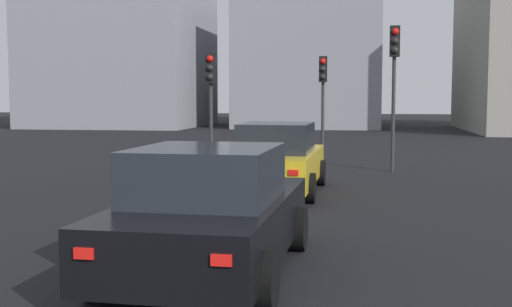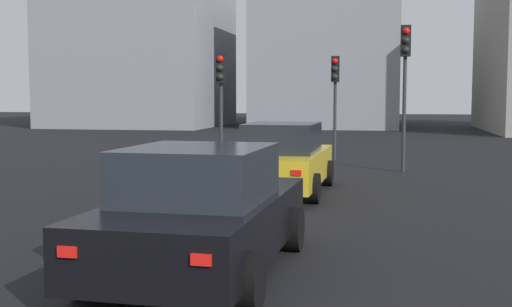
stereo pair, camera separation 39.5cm
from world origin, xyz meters
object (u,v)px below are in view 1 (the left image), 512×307
(car_black_second, at_px, (210,213))
(traffic_light_near_right, at_px, (323,85))
(car_yellow_lead, at_px, (278,160))
(traffic_light_far_left, at_px, (394,68))
(traffic_light_near_left, at_px, (211,86))

(car_black_second, distance_m, traffic_light_near_right, 15.11)
(car_yellow_lead, distance_m, car_black_second, 6.96)
(traffic_light_far_left, bearing_deg, car_black_second, -17.56)
(car_black_second, relative_size, traffic_light_near_right, 1.23)
(car_yellow_lead, distance_m, traffic_light_far_left, 5.97)
(traffic_light_near_left, height_order, traffic_light_near_right, traffic_light_near_right)
(car_yellow_lead, relative_size, traffic_light_near_right, 1.25)
(traffic_light_near_right, bearing_deg, traffic_light_near_left, -40.75)
(traffic_light_near_left, relative_size, traffic_light_far_left, 0.82)
(car_black_second, height_order, traffic_light_far_left, traffic_light_far_left)
(traffic_light_near_left, bearing_deg, traffic_light_far_left, 87.97)
(car_yellow_lead, bearing_deg, traffic_light_near_left, 32.48)
(car_yellow_lead, bearing_deg, car_black_second, -178.62)
(car_black_second, bearing_deg, traffic_light_far_left, -11.83)
(car_yellow_lead, bearing_deg, traffic_light_near_right, -2.88)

